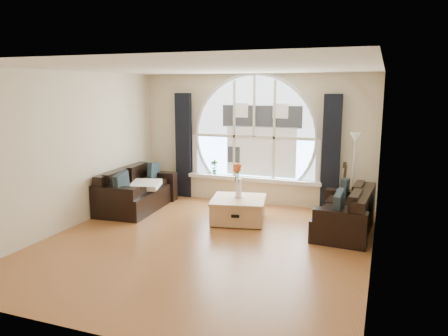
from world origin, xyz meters
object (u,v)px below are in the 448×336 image
Objects in this scene: sofa_left at (137,189)px; floor_lamp at (353,175)px; potted_plant at (214,167)px; coffee_chest at (238,209)px; sofa_right at (344,209)px; guitar at (344,189)px; vase_flowers at (239,176)px.

floor_lamp is at bearing 8.73° from sofa_left.
potted_plant reaches higher than sofa_left.
sofa_right is at bearing -10.19° from coffee_chest.
vase_flowers is at bearing -136.39° from guitar.
sofa_right is at bearing -4.54° from sofa_left.
guitar is (3.95, 0.96, 0.13)m from sofa_left.
sofa_left is at bearing -131.91° from potted_plant.
coffee_chest is at bearing -174.04° from sofa_right.
floor_lamp is at bearing 91.15° from sofa_right.
coffee_chest is 3.03× the size of potted_plant.
potted_plant is (1.16, 1.29, 0.31)m from sofa_left.
floor_lamp is at bearing -6.87° from potted_plant.
sofa_left is at bearing 165.73° from coffee_chest.
sofa_left is 1.10× the size of sofa_right.
sofa_left is 5.68× the size of potted_plant.
vase_flowers is 0.44× the size of floor_lamp.
sofa_left is 2.57× the size of vase_flowers.
coffee_chest is 0.91× the size of guitar.
guitar is at bearing 100.09° from sofa_right.
floor_lamp is 2.97m from potted_plant.
sofa_left is 2.20m from vase_flowers.
vase_flowers reaches higher than sofa_right.
coffee_chest is at bearing -133.87° from guitar.
vase_flowers is (-0.03, 0.09, 0.59)m from coffee_chest.
sofa_left is 1.13× the size of floor_lamp.
potted_plant is (-2.94, 0.35, -0.09)m from floor_lamp.
sofa_right is 2.34× the size of vase_flowers.
sofa_left is 1.70× the size of guitar.
sofa_right is 1.02× the size of floor_lamp.
potted_plant is (-2.89, 1.32, 0.31)m from sofa_right.
floor_lamp reaches higher than guitar.
coffee_chest is 0.60× the size of floor_lamp.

